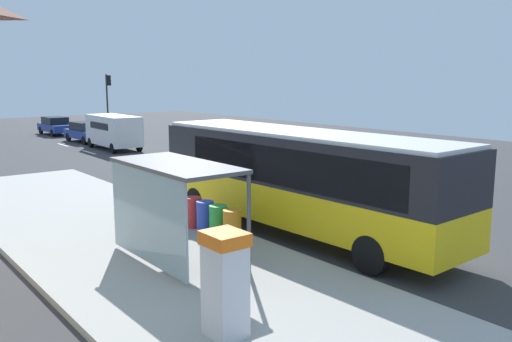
{
  "coord_description": "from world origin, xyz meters",
  "views": [
    {
      "loc": [
        -12.78,
        -10.29,
        4.78
      ],
      "look_at": [
        -1.0,
        4.72,
        1.5
      ],
      "focal_mm": 37.93,
      "sensor_mm": 36.0,
      "label": 1
    }
  ],
  "objects": [
    {
      "name": "bus_shelter",
      "position": [
        -6.41,
        1.48,
        2.1
      ],
      "size": [
        1.8,
        4.0,
        2.5
      ],
      "color": "#4C4C51",
      "rests_on": "sidewalk_platform"
    },
    {
      "name": "lane_stripe_seg_4",
      "position": [
        0.25,
        14.0,
        0.01
      ],
      "size": [
        0.16,
        2.2,
        0.01
      ],
      "primitive_type": "cube",
      "color": "silver",
      "rests_on": "ground"
    },
    {
      "name": "lane_stripe_seg_6",
      "position": [
        0.25,
        24.0,
        0.01
      ],
      "size": [
        0.16,
        2.2,
        0.01
      ],
      "primitive_type": "cube",
      "color": "silver",
      "rests_on": "ground"
    },
    {
      "name": "lane_stripe_seg_7",
      "position": [
        0.25,
        29.0,
        0.01
      ],
      "size": [
        0.16,
        2.2,
        0.01
      ],
      "primitive_type": "cube",
      "color": "silver",
      "rests_on": "ground"
    },
    {
      "name": "ground_plane",
      "position": [
        0.0,
        14.0,
        -0.02
      ],
      "size": [
        56.0,
        92.0,
        0.04
      ],
      "primitive_type": "cube",
      "color": "#38383A"
    },
    {
      "name": "white_van",
      "position": [
        2.2,
        24.45,
        1.34
      ],
      "size": [
        2.12,
        5.24,
        2.3
      ],
      "color": "white",
      "rests_on": "ground"
    },
    {
      "name": "sidewalk_platform",
      "position": [
        -6.4,
        2.0,
        0.09
      ],
      "size": [
        6.2,
        30.0,
        0.18
      ],
      "primitive_type": "cube",
      "color": "#ADAAA3",
      "rests_on": "ground"
    },
    {
      "name": "recycling_bin_orange",
      "position": [
        -4.2,
        1.73,
        0.66
      ],
      "size": [
        0.52,
        0.52,
        0.95
      ],
      "primitive_type": "cylinder",
      "color": "orange",
      "rests_on": "sidewalk_platform"
    },
    {
      "name": "bus",
      "position": [
        -1.71,
        1.74,
        1.84
      ],
      "size": [
        2.87,
        11.09,
        3.21
      ],
      "color": "yellow",
      "rests_on": "ground"
    },
    {
      "name": "lane_stripe_seg_5",
      "position": [
        0.25,
        19.0,
        0.01
      ],
      "size": [
        0.16,
        2.2,
        0.01
      ],
      "primitive_type": "cube",
      "color": "silver",
      "rests_on": "ground"
    },
    {
      "name": "lane_stripe_seg_2",
      "position": [
        0.25,
        4.0,
        0.01
      ],
      "size": [
        0.16,
        2.2,
        0.01
      ],
      "primitive_type": "cube",
      "color": "silver",
      "rests_on": "ground"
    },
    {
      "name": "recycling_bin_red",
      "position": [
        -4.2,
        3.83,
        0.66
      ],
      "size": [
        0.52,
        0.52,
        0.95
      ],
      "primitive_type": "cylinder",
      "color": "red",
      "rests_on": "sidewalk_platform"
    },
    {
      "name": "recycling_bin_blue",
      "position": [
        -4.2,
        3.13,
        0.66
      ],
      "size": [
        0.52,
        0.52,
        0.95
      ],
      "primitive_type": "cylinder",
      "color": "blue",
      "rests_on": "sidewalk_platform"
    },
    {
      "name": "sedan_near",
      "position": [
        2.3,
        36.75,
        0.79
      ],
      "size": [
        1.9,
        4.43,
        1.52
      ],
      "color": "navy",
      "rests_on": "ground"
    },
    {
      "name": "recycling_bin_green",
      "position": [
        -4.2,
        2.43,
        0.66
      ],
      "size": [
        0.52,
        0.52,
        0.95
      ],
      "primitive_type": "cylinder",
      "color": "green",
      "rests_on": "sidewalk_platform"
    },
    {
      "name": "sedan_far",
      "position": [
        2.3,
        29.79,
        0.79
      ],
      "size": [
        2.0,
        4.47,
        1.52
      ],
      "color": "navy",
      "rests_on": "ground"
    },
    {
      "name": "lane_stripe_seg_1",
      "position": [
        0.25,
        -1.0,
        0.01
      ],
      "size": [
        0.16,
        2.2,
        0.01
      ],
      "primitive_type": "cube",
      "color": "silver",
      "rests_on": "ground"
    },
    {
      "name": "traffic_light_near_side",
      "position": [
        5.5,
        32.89,
        3.39
      ],
      "size": [
        0.49,
        0.28,
        5.11
      ],
      "color": "#2D2D2D",
      "rests_on": "ground"
    },
    {
      "name": "ticket_machine",
      "position": [
        -7.56,
        -2.75,
        1.17
      ],
      "size": [
        0.66,
        0.76,
        1.94
      ],
      "color": "silver",
      "rests_on": "sidewalk_platform"
    },
    {
      "name": "lane_stripe_seg_3",
      "position": [
        0.25,
        9.0,
        0.01
      ],
      "size": [
        0.16,
        2.2,
        0.01
      ],
      "primitive_type": "cube",
      "color": "silver",
      "rests_on": "ground"
    }
  ]
}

